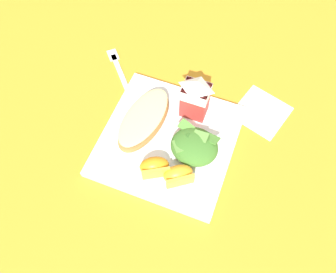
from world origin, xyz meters
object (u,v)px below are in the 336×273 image
object	(u,v)px
cheesy_pizza_bread	(144,120)
orange_wedge_middle	(178,175)
green_salad_pile	(194,146)
milk_carton	(195,96)
paper_napkin	(261,112)
white_plate	(168,140)
metal_fork	(120,72)
orange_wedge_front	(155,167)

from	to	relation	value
cheesy_pizza_bread	orange_wedge_middle	bearing A→B (deg)	-39.51
green_salad_pile	milk_carton	world-z (taller)	milk_carton
paper_napkin	cheesy_pizza_bread	bearing A→B (deg)	-150.08
orange_wedge_middle	white_plate	bearing A→B (deg)	123.55
green_salad_pile	metal_fork	size ratio (longest dim) A/B	0.66
orange_wedge_front	orange_wedge_middle	size ratio (longest dim) A/B	1.00
cheesy_pizza_bread	metal_fork	size ratio (longest dim) A/B	1.19
milk_carton	orange_wedge_middle	size ratio (longest dim) A/B	1.58
orange_wedge_front	metal_fork	bearing A→B (deg)	129.85
milk_carton	white_plate	bearing A→B (deg)	-108.97
green_salad_pile	orange_wedge_front	bearing A→B (deg)	-129.38
green_salad_pile	orange_wedge_front	xyz separation A→B (m)	(-0.06, -0.07, -0.00)
green_salad_pile	milk_carton	xyz separation A→B (m)	(-0.03, 0.09, 0.04)
orange_wedge_middle	green_salad_pile	bearing A→B (deg)	82.84
milk_carton	orange_wedge_front	xyz separation A→B (m)	(-0.03, -0.16, -0.04)
paper_napkin	orange_wedge_middle	bearing A→B (deg)	-117.84
milk_carton	orange_wedge_front	size ratio (longest dim) A/B	1.57
white_plate	green_salad_pile	bearing A→B (deg)	-6.89
orange_wedge_front	orange_wedge_middle	bearing A→B (deg)	0.42
milk_carton	orange_wedge_middle	xyz separation A→B (m)	(0.02, -0.16, -0.04)
white_plate	cheesy_pizza_bread	xyz separation A→B (m)	(-0.06, 0.02, 0.03)
orange_wedge_middle	metal_fork	xyz separation A→B (m)	(-0.23, 0.22, -0.03)
orange_wedge_front	milk_carton	bearing A→B (deg)	80.66
white_plate	orange_wedge_middle	distance (m)	0.10
orange_wedge_middle	cheesy_pizza_bread	bearing A→B (deg)	140.49
metal_fork	orange_wedge_front	bearing A→B (deg)	-50.15
orange_wedge_front	paper_napkin	distance (m)	0.29
paper_napkin	metal_fork	world-z (taller)	metal_fork
green_salad_pile	metal_fork	bearing A→B (deg)	148.72
milk_carton	orange_wedge_middle	bearing A→B (deg)	-82.07
milk_carton	metal_fork	xyz separation A→B (m)	(-0.21, 0.05, -0.07)
white_plate	metal_fork	bearing A→B (deg)	142.29
green_salad_pile	paper_napkin	distance (m)	0.20
cheesy_pizza_bread	milk_carton	xyz separation A→B (m)	(0.09, 0.07, 0.04)
white_plate	orange_wedge_middle	bearing A→B (deg)	-56.45
cheesy_pizza_bread	orange_wedge_middle	world-z (taller)	orange_wedge_middle
white_plate	paper_napkin	size ratio (longest dim) A/B	2.55
green_salad_pile	orange_wedge_front	world-z (taller)	green_salad_pile
white_plate	orange_wedge_front	world-z (taller)	orange_wedge_front
green_salad_pile	paper_napkin	xyz separation A→B (m)	(0.11, 0.16, -0.03)
paper_napkin	metal_fork	size ratio (longest dim) A/B	0.73
white_plate	paper_napkin	xyz separation A→B (m)	(0.17, 0.15, -0.01)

